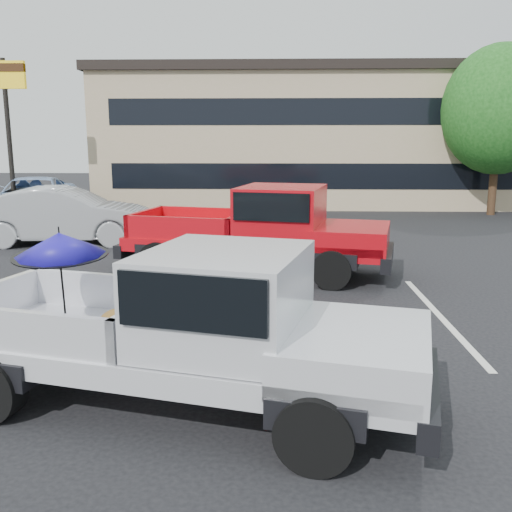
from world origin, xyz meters
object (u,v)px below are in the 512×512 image
at_px(silver_sedan, 65,215).
at_px(motel_sign, 6,96).
at_px(tree_right, 499,110).
at_px(tree_back, 386,114).
at_px(blue_suv, 34,199).
at_px(red_pickup, 273,227).
at_px(silver_pickup, 205,321).

bearing_deg(silver_sedan, motel_sign, 31.71).
bearing_deg(tree_right, silver_sedan, -154.82).
bearing_deg(motel_sign, tree_back, 32.01).
distance_m(tree_back, blue_suv, 18.61).
bearing_deg(motel_sign, silver_sedan, -52.93).
distance_m(tree_right, tree_back, 8.55).
height_order(tree_back, silver_sedan, tree_back).
relative_size(motel_sign, tree_right, 0.88).
bearing_deg(red_pickup, silver_pickup, -83.53).
distance_m(silver_sedan, blue_suv, 5.77).
bearing_deg(tree_right, silver_pickup, -118.86).
bearing_deg(silver_pickup, silver_sedan, 131.74).
relative_size(silver_sedan, blue_suv, 0.87).
height_order(silver_pickup, silver_sedan, silver_pickup).
distance_m(tree_back, red_pickup, 20.08).
distance_m(tree_right, red_pickup, 14.44).
distance_m(tree_right, silver_sedan, 17.06).
height_order(silver_pickup, blue_suv, silver_pickup).
distance_m(tree_right, silver_pickup, 20.35).
height_order(tree_back, red_pickup, tree_back).
height_order(tree_right, tree_back, tree_back).
distance_m(motel_sign, blue_suv, 3.93).
height_order(tree_back, silver_pickup, tree_back).
bearing_deg(tree_right, blue_suv, -173.10).
relative_size(tree_right, tree_back, 0.95).
xyz_separation_m(motel_sign, silver_sedan, (3.87, -5.12, -3.81)).
distance_m(motel_sign, silver_sedan, 7.46).
distance_m(silver_pickup, silver_sedan, 11.82).
relative_size(motel_sign, silver_sedan, 1.17).
bearing_deg(tree_back, silver_pickup, -104.67).
height_order(motel_sign, tree_back, tree_back).
distance_m(motel_sign, tree_right, 19.11).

